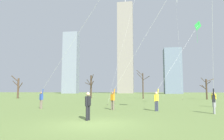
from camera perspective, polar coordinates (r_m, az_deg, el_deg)
ground_plane at (r=10.76m, az=-5.42°, el=-15.03°), size 400.00×400.00×0.00m
kite_flyer_far_back_white at (r=17.82m, az=1.93°, el=-5.24°), size 6.11×2.26×10.75m
kite_flyer_foreground_right_purple at (r=19.05m, az=-15.84°, el=-1.47°), size 8.78×4.28×11.72m
kite_flyer_midfield_left_red at (r=16.35m, az=26.92°, el=-1.82°), size 1.13×3.80×11.13m
kite_flyer_midfield_center_green at (r=18.51m, az=14.83°, el=-4.08°), size 5.86×6.82×9.73m
bystander_strolling_midfield at (r=11.85m, az=-6.85°, el=-9.76°), size 0.27×0.50×1.62m
bystander_watching_nearby at (r=23.70m, az=27.00°, el=-7.22°), size 0.44×0.36×1.62m
bare_tree_far_right_edge at (r=49.97m, az=-25.24°, el=-4.40°), size 2.61×2.24×5.14m
bare_tree_left_of_center at (r=43.62m, az=25.32°, el=-4.63°), size 2.83×1.42×4.29m
bare_tree_rightmost at (r=43.59m, az=8.77°, el=-4.02°), size 2.83×2.68×6.20m
bare_tree_right_of_center at (r=46.11m, az=-6.00°, el=-4.53°), size 2.04×1.81×5.39m
skyline_tall_tower at (r=148.56m, az=-11.22°, el=-1.75°), size 7.26×8.79×24.46m
skyline_mid_tower_left at (r=140.25m, az=3.86°, el=6.41°), size 10.71×7.78×72.84m
skyline_mid_tower_right at (r=121.59m, az=16.85°, el=-0.29°), size 9.68×9.18×26.24m
skyline_slender_spire at (r=130.97m, az=-11.63°, el=2.06°), size 9.56×5.89×39.27m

